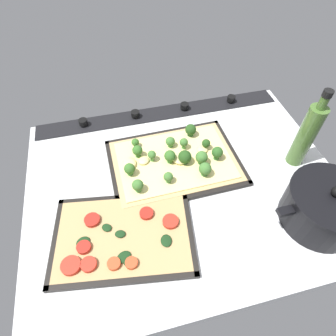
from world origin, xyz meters
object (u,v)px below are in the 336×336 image
(cooking_pot, at_px, (325,207))
(oil_bottle, at_px, (305,134))
(baking_tray_back, at_px, (124,236))
(baking_tray_front, at_px, (174,163))
(veggie_pizza_back, at_px, (121,237))
(broccoli_pizza, at_px, (175,160))

(cooking_pot, bearing_deg, oil_bottle, -103.00)
(baking_tray_back, relative_size, oil_bottle, 1.49)
(baking_tray_front, bearing_deg, cooking_pot, 139.14)
(veggie_pizza_back, bearing_deg, baking_tray_front, -132.65)
(baking_tray_front, bearing_deg, veggie_pizza_back, 47.35)
(veggie_pizza_back, xyz_separation_m, oil_bottle, (-0.52, -0.13, 0.09))
(cooking_pot, height_order, oil_bottle, oil_bottle)
(baking_tray_front, height_order, oil_bottle, oil_bottle)
(broccoli_pizza, relative_size, veggie_pizza_back, 1.05)
(baking_tray_back, bearing_deg, baking_tray_front, -132.43)
(baking_tray_back, xyz_separation_m, cooking_pot, (-0.48, 0.07, 0.05))
(baking_tray_front, relative_size, oil_bottle, 1.54)
(baking_tray_back, distance_m, oil_bottle, 0.54)
(baking_tray_back, height_order, cooking_pot, cooking_pot)
(veggie_pizza_back, relative_size, oil_bottle, 1.38)
(cooking_pot, bearing_deg, broccoli_pizza, -40.80)
(cooking_pot, bearing_deg, baking_tray_back, -7.83)
(broccoli_pizza, distance_m, cooking_pot, 0.39)
(veggie_pizza_back, xyz_separation_m, cooking_pot, (-0.48, 0.06, 0.04))
(broccoli_pizza, xyz_separation_m, veggie_pizza_back, (0.18, 0.19, -0.01))
(oil_bottle, bearing_deg, broccoli_pizza, -10.77)
(broccoli_pizza, bearing_deg, cooking_pot, 139.20)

